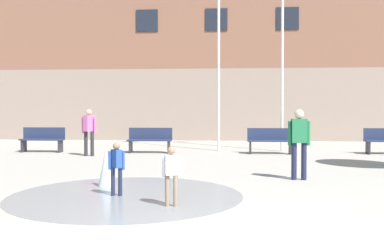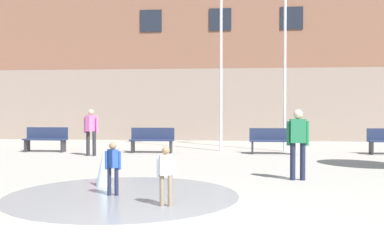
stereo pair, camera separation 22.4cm
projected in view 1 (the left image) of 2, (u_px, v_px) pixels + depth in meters
The scene contains 11 objects.
library_building at pixel (218, 66), 25.41m from camera, with size 36.00×6.05×8.05m.
splash_fountain at pixel (118, 184), 8.67m from camera, with size 4.32×4.32×0.81m.
park_bench_under_left_flagpole at pixel (43, 139), 16.61m from camera, with size 1.60×0.44×0.91m.
park_bench_center at pixel (150, 140), 16.31m from camera, with size 1.60×0.44×0.91m.
park_bench_near_trashcan at pixel (270, 140), 15.97m from camera, with size 1.60×0.44×0.91m.
child_running at pixel (171, 171), 7.36m from camera, with size 0.31×0.19×0.99m.
adult_in_red at pixel (89, 129), 15.20m from camera, with size 0.50×0.39×1.59m.
adult_near_bench at pixel (299, 139), 10.12m from camera, with size 0.50×0.21×1.59m.
child_in_fountain at pixel (116, 165), 8.25m from camera, with size 0.31×0.24×0.99m.
flagpole_left at pixel (219, 29), 16.99m from camera, with size 0.80×0.10×8.76m.
flagpole_right at pixel (283, 32), 16.81m from camera, with size 0.80×0.10×8.45m.
Camera 1 is at (0.59, -5.16, 1.61)m, focal length 42.00 mm.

